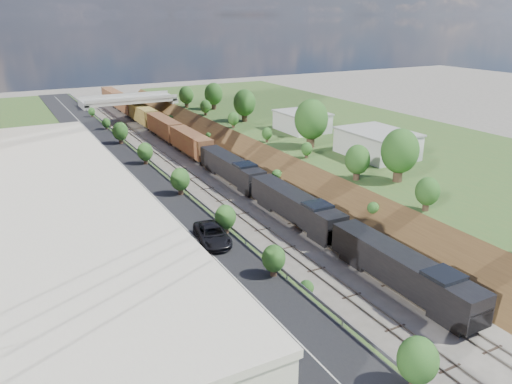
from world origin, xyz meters
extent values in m
cube|color=#365F27|center=(-33.00, 60.00, 2.50)|extent=(44.00, 180.00, 5.00)
cube|color=#365F27|center=(33.00, 60.00, 2.50)|extent=(44.00, 180.00, 5.00)
cube|color=brown|center=(-11.00, 60.00, 0.00)|extent=(10.00, 180.00, 10.00)
cube|color=brown|center=(11.00, 60.00, 0.00)|extent=(10.00, 180.00, 10.00)
cube|color=gray|center=(-2.60, 60.00, 0.09)|extent=(1.58, 180.00, 0.18)
cube|color=gray|center=(2.60, 60.00, 0.09)|extent=(1.58, 180.00, 0.18)
cube|color=black|center=(-15.50, 60.00, 5.05)|extent=(8.00, 180.00, 0.10)
cube|color=#99999E|center=(-11.40, 60.00, 5.55)|extent=(0.06, 171.00, 0.30)
cube|color=maroon|center=(-28.00, 38.00, 6.10)|extent=(14.00, 62.00, 2.20)
cube|color=beige|center=(-28.00, 38.00, 9.35)|extent=(14.00, 62.00, 4.30)
cube|color=beige|center=(-28.00, 38.00, 11.75)|extent=(14.30, 62.30, 0.50)
cube|color=gray|center=(-11.50, 122.00, 3.10)|extent=(1.50, 8.00, 6.20)
cube|color=gray|center=(11.50, 122.00, 3.10)|extent=(1.50, 8.00, 6.20)
cube|color=gray|center=(0.00, 122.00, 6.20)|extent=(24.00, 8.00, 1.00)
cube|color=gray|center=(0.00, 118.00, 7.00)|extent=(24.00, 0.30, 0.80)
cube|color=gray|center=(0.00, 126.00, 7.00)|extent=(24.00, 0.30, 0.80)
cube|color=silver|center=(23.50, 52.00, 7.00)|extent=(9.00, 12.00, 4.00)
cube|color=silver|center=(23.00, 74.00, 6.80)|extent=(8.00, 10.00, 3.60)
cylinder|color=#473323|center=(17.00, 40.00, 6.31)|extent=(1.30, 1.30, 2.62)
ellipsoid|color=#246021|center=(17.00, 40.00, 9.46)|extent=(5.25, 5.25, 6.30)
cylinder|color=#473323|center=(-11.80, 20.00, 5.61)|extent=(0.66, 0.66, 1.22)
ellipsoid|color=#246021|center=(-11.80, 20.00, 7.08)|extent=(2.45, 2.45, 2.94)
cube|color=black|center=(2.60, 16.75, 0.45)|extent=(2.40, 4.00, 0.90)
cube|color=black|center=(2.60, 23.57, 2.54)|extent=(3.27, 19.64, 3.28)
cube|color=black|center=(2.60, 15.25, 1.80)|extent=(3.01, 3.00, 1.80)
cube|color=silver|center=(2.60, 15.25, 2.80)|extent=(3.01, 3.00, 0.15)
cube|color=black|center=(2.60, 18.25, 4.10)|extent=(3.21, 3.10, 0.90)
cube|color=black|center=(2.60, 44.20, 2.54)|extent=(3.27, 19.64, 3.28)
cube|color=black|center=(2.60, 64.84, 2.54)|extent=(3.27, 19.64, 3.28)
cube|color=brown|center=(2.60, 119.06, 2.86)|extent=(3.27, 86.81, 3.93)
imported|color=black|center=(-14.31, 33.56, 6.01)|extent=(4.10, 6.94, 1.81)
camera|label=1|loc=(-32.43, -9.92, 27.33)|focal=35.00mm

